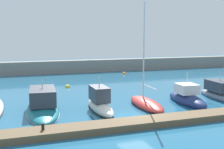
{
  "coord_description": "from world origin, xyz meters",
  "views": [
    {
      "loc": [
        -9.04,
        -20.26,
        6.5
      ],
      "look_at": [
        0.0,
        5.82,
        2.74
      ],
      "focal_mm": 45.6,
      "sensor_mm": 36.0,
      "label": 1
    }
  ],
  "objects_px": {
    "sailboat_red_fifth": "(146,103)",
    "motorboat_slate_seventh": "(221,93)",
    "motorboat_ivory_fourth": "(100,103)",
    "motorboat_navy_sixth": "(187,98)",
    "dock_bollard": "(43,127)",
    "motorboat_teal_third": "(43,105)",
    "mooring_buoy_yellow": "(68,87)",
    "mooring_buoy_orange": "(124,74)"
  },
  "relations": [
    {
      "from": "sailboat_red_fifth",
      "to": "motorboat_slate_seventh",
      "type": "distance_m",
      "value": 8.95
    },
    {
      "from": "sailboat_red_fifth",
      "to": "motorboat_ivory_fourth",
      "type": "bearing_deg",
      "value": 90.31
    },
    {
      "from": "motorboat_ivory_fourth",
      "to": "motorboat_navy_sixth",
      "type": "bearing_deg",
      "value": -89.31
    },
    {
      "from": "motorboat_slate_seventh",
      "to": "dock_bollard",
      "type": "bearing_deg",
      "value": 110.99
    },
    {
      "from": "motorboat_teal_third",
      "to": "mooring_buoy_yellow",
      "type": "xyz_separation_m",
      "value": [
        4.1,
        10.69,
        -0.54
      ]
    },
    {
      "from": "mooring_buoy_orange",
      "to": "dock_bollard",
      "type": "height_order",
      "value": "dock_bollard"
    },
    {
      "from": "sailboat_red_fifth",
      "to": "mooring_buoy_orange",
      "type": "distance_m",
      "value": 22.62
    },
    {
      "from": "mooring_buoy_orange",
      "to": "dock_bollard",
      "type": "xyz_separation_m",
      "value": [
        -16.21,
        -26.67,
        0.7
      ]
    },
    {
      "from": "dock_bollard",
      "to": "motorboat_ivory_fourth",
      "type": "bearing_deg",
      "value": 43.81
    },
    {
      "from": "motorboat_navy_sixth",
      "to": "motorboat_slate_seventh",
      "type": "distance_m",
      "value": 4.49
    },
    {
      "from": "motorboat_slate_seventh",
      "to": "dock_bollard",
      "type": "distance_m",
      "value": 19.55
    },
    {
      "from": "motorboat_teal_third",
      "to": "mooring_buoy_orange",
      "type": "bearing_deg",
      "value": -33.61
    },
    {
      "from": "motorboat_teal_third",
      "to": "motorboat_slate_seventh",
      "type": "bearing_deg",
      "value": -88.96
    },
    {
      "from": "motorboat_teal_third",
      "to": "sailboat_red_fifth",
      "type": "xyz_separation_m",
      "value": [
        9.16,
        -1.64,
        -0.23
      ]
    },
    {
      "from": "motorboat_teal_third",
      "to": "motorboat_ivory_fourth",
      "type": "xyz_separation_m",
      "value": [
        4.74,
        -1.47,
        0.11
      ]
    },
    {
      "from": "motorboat_navy_sixth",
      "to": "mooring_buoy_orange",
      "type": "xyz_separation_m",
      "value": [
        1.95,
        21.52,
        -0.48
      ]
    },
    {
      "from": "sailboat_red_fifth",
      "to": "mooring_buoy_yellow",
      "type": "distance_m",
      "value": 13.33
    },
    {
      "from": "motorboat_ivory_fourth",
      "to": "motorboat_navy_sixth",
      "type": "xyz_separation_m",
      "value": [
        8.88,
        -0.01,
        -0.17
      ]
    },
    {
      "from": "motorboat_ivory_fourth",
      "to": "mooring_buoy_orange",
      "type": "distance_m",
      "value": 24.09
    },
    {
      "from": "motorboat_ivory_fourth",
      "to": "mooring_buoy_orange",
      "type": "bearing_deg",
      "value": -25.96
    },
    {
      "from": "mooring_buoy_yellow",
      "to": "motorboat_navy_sixth",
      "type": "bearing_deg",
      "value": -51.97
    },
    {
      "from": "motorboat_slate_seventh",
      "to": "motorboat_navy_sixth",
      "type": "bearing_deg",
      "value": 100.33
    },
    {
      "from": "motorboat_slate_seventh",
      "to": "mooring_buoy_orange",
      "type": "bearing_deg",
      "value": 11.09
    },
    {
      "from": "mooring_buoy_yellow",
      "to": "dock_bollard",
      "type": "bearing_deg",
      "value": -105.31
    },
    {
      "from": "motorboat_navy_sixth",
      "to": "motorboat_slate_seventh",
      "type": "bearing_deg",
      "value": -79.58
    },
    {
      "from": "mooring_buoy_orange",
      "to": "sailboat_red_fifth",
      "type": "bearing_deg",
      "value": -106.48
    },
    {
      "from": "sailboat_red_fifth",
      "to": "motorboat_slate_seventh",
      "type": "bearing_deg",
      "value": -83.38
    },
    {
      "from": "motorboat_teal_third",
      "to": "motorboat_slate_seventh",
      "type": "xyz_separation_m",
      "value": [
        18.08,
        -1.01,
        -0.01
      ]
    },
    {
      "from": "motorboat_ivory_fourth",
      "to": "motorboat_slate_seventh",
      "type": "bearing_deg",
      "value": -87.26
    },
    {
      "from": "motorboat_ivory_fourth",
      "to": "sailboat_red_fifth",
      "type": "distance_m",
      "value": 4.44
    },
    {
      "from": "motorboat_navy_sixth",
      "to": "mooring_buoy_yellow",
      "type": "xyz_separation_m",
      "value": [
        -9.52,
        12.17,
        -0.48
      ]
    },
    {
      "from": "dock_bollard",
      "to": "mooring_buoy_orange",
      "type": "bearing_deg",
      "value": 58.71
    },
    {
      "from": "mooring_buoy_yellow",
      "to": "motorboat_teal_third",
      "type": "bearing_deg",
      "value": -110.99
    },
    {
      "from": "motorboat_ivory_fourth",
      "to": "sailboat_red_fifth",
      "type": "bearing_deg",
      "value": -91.47
    },
    {
      "from": "motorboat_teal_third",
      "to": "motorboat_slate_seventh",
      "type": "distance_m",
      "value": 18.11
    },
    {
      "from": "sailboat_red_fifth",
      "to": "mooring_buoy_orange",
      "type": "xyz_separation_m",
      "value": [
        6.41,
        21.69,
        -0.31
      ]
    },
    {
      "from": "motorboat_slate_seventh",
      "to": "dock_bollard",
      "type": "xyz_separation_m",
      "value": [
        -18.72,
        -5.62,
        0.17
      ]
    },
    {
      "from": "motorboat_teal_third",
      "to": "motorboat_navy_sixth",
      "type": "height_order",
      "value": "motorboat_navy_sixth"
    },
    {
      "from": "dock_bollard",
      "to": "sailboat_red_fifth",
      "type": "bearing_deg",
      "value": 26.97
    },
    {
      "from": "motorboat_teal_third",
      "to": "sailboat_red_fifth",
      "type": "bearing_deg",
      "value": -95.93
    },
    {
      "from": "motorboat_ivory_fourth",
      "to": "mooring_buoy_orange",
      "type": "height_order",
      "value": "motorboat_ivory_fourth"
    },
    {
      "from": "sailboat_red_fifth",
      "to": "dock_bollard",
      "type": "distance_m",
      "value": 11.0
    }
  ]
}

